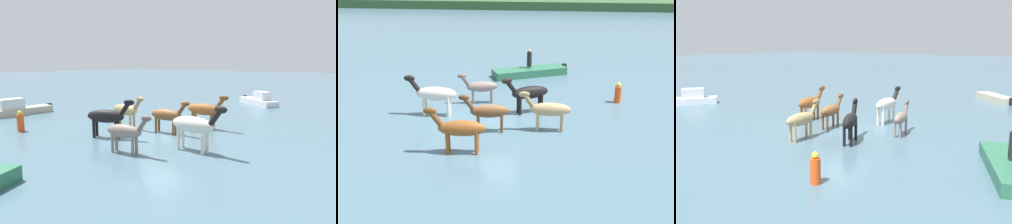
% 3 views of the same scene
% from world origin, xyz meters
% --- Properties ---
extents(ground_plane, '(202.29, 202.29, 0.00)m').
position_xyz_m(ground_plane, '(0.00, 0.00, 0.00)').
color(ground_plane, '#476675').
extents(horse_dark_mare, '(2.33, 0.78, 1.80)m').
position_xyz_m(horse_dark_mare, '(-0.04, -0.71, 0.99)').
color(horse_dark_mare, brown).
rests_on(horse_dark_mare, ground_plane).
extents(horse_gray_outer, '(2.64, 0.63, 2.06)m').
position_xyz_m(horse_gray_outer, '(-3.01, 1.07, 1.13)').
color(horse_gray_outer, silver).
rests_on(horse_gray_outer, ground_plane).
extents(horse_pinto_flank, '(2.40, 0.61, 1.87)m').
position_xyz_m(horse_pinto_flank, '(2.69, -0.30, 1.03)').
color(horse_pinto_flank, tan).
rests_on(horse_pinto_flank, ground_plane).
extents(horse_dun_straggler, '(2.44, 1.44, 1.96)m').
position_xyz_m(horse_dun_straggler, '(1.65, 1.90, 1.08)').
color(horse_dun_straggler, black).
rests_on(horse_dun_straggler, ground_plane).
extents(horse_mid_herd, '(2.54, 0.73, 1.97)m').
position_xyz_m(horse_mid_herd, '(-0.86, -3.02, 1.08)').
color(horse_mid_herd, brown).
rests_on(horse_mid_herd, ground_plane).
extents(horse_lead, '(2.18, 0.85, 1.68)m').
position_xyz_m(horse_lead, '(-1.01, 3.12, 0.93)').
color(horse_lead, gray).
rests_on(horse_lead, ground_plane).
extents(boat_motor_center, '(4.31, 3.49, 1.33)m').
position_xyz_m(boat_motor_center, '(0.77, -14.30, 0.31)').
color(boat_motor_center, silver).
rests_on(boat_motor_center, ground_plane).
extents(boat_tender_starboard, '(1.28, 4.73, 1.34)m').
position_xyz_m(boat_tender_starboard, '(11.84, 1.72, 0.31)').
color(boat_tender_starboard, '#B7AD93').
rests_on(boat_tender_starboard, ground_plane).
extents(buoy_channel_marker, '(0.36, 0.36, 1.14)m').
position_xyz_m(buoy_channel_marker, '(6.45, 4.01, 0.51)').
color(buoy_channel_marker, '#E54C19').
rests_on(buoy_channel_marker, ground_plane).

